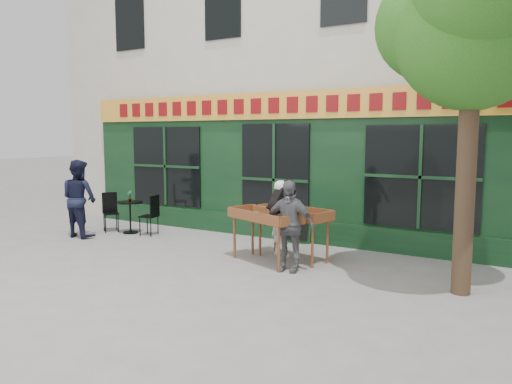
% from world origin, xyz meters
% --- Properties ---
extents(ground, '(80.00, 80.00, 0.00)m').
position_xyz_m(ground, '(0.00, 0.00, 0.00)').
color(ground, slate).
rests_on(ground, ground).
extents(building, '(14.00, 7.26, 10.00)m').
position_xyz_m(building, '(0.00, 5.97, 4.97)').
color(building, beige).
rests_on(building, ground).
extents(street_tree, '(3.05, 2.90, 5.60)m').
position_xyz_m(street_tree, '(4.34, 0.36, 4.11)').
color(street_tree, '#382619').
rests_on(street_tree, ground).
extents(book_cart_center, '(1.62, 1.11, 0.99)m').
position_xyz_m(book_cart_center, '(0.90, 0.33, 0.82)').
color(book_cart_center, brown).
rests_on(book_cart_center, ground).
extents(dog, '(0.53, 0.68, 0.60)m').
position_xyz_m(dog, '(1.25, 0.28, 1.29)').
color(dog, black).
rests_on(dog, book_cart_center).
extents(woman, '(0.63, 0.52, 1.48)m').
position_xyz_m(woman, '(0.90, 0.98, 0.74)').
color(woman, white).
rests_on(woman, ground).
extents(book_cart_right, '(1.60, 0.96, 0.99)m').
position_xyz_m(book_cart_right, '(1.21, 0.84, 0.82)').
color(book_cart_right, brown).
rests_on(book_cart_right, ground).
extents(man_right, '(0.97, 0.49, 1.59)m').
position_xyz_m(man_right, '(1.51, 0.09, 0.79)').
color(man_right, '#525257').
rests_on(man_right, ground).
extents(bistro_table, '(0.60, 0.60, 0.76)m').
position_xyz_m(bistro_table, '(-3.27, 1.08, 0.54)').
color(bistro_table, black).
rests_on(bistro_table, ground).
extents(bistro_chair_left, '(0.51, 0.51, 0.95)m').
position_xyz_m(bistro_chair_left, '(-3.89, 1.03, 0.56)').
color(bistro_chair_left, black).
rests_on(bistro_chair_left, ground).
extents(bistro_chair_right, '(0.42, 0.41, 0.95)m').
position_xyz_m(bistro_chair_right, '(-2.63, 1.14, 0.56)').
color(bistro_chair_right, black).
rests_on(bistro_chair_right, ground).
extents(potted_plant, '(0.17, 0.14, 0.28)m').
position_xyz_m(potted_plant, '(-3.27, 1.08, 0.90)').
color(potted_plant, gray).
rests_on(potted_plant, bistro_table).
extents(man_left, '(0.88, 0.69, 1.79)m').
position_xyz_m(man_left, '(-3.97, 0.18, 0.90)').
color(man_left, black).
rests_on(man_left, ground).
extents(chalkboard, '(0.58, 0.28, 0.79)m').
position_xyz_m(chalkboard, '(0.67, 2.19, 0.40)').
color(chalkboard, black).
rests_on(chalkboard, ground).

